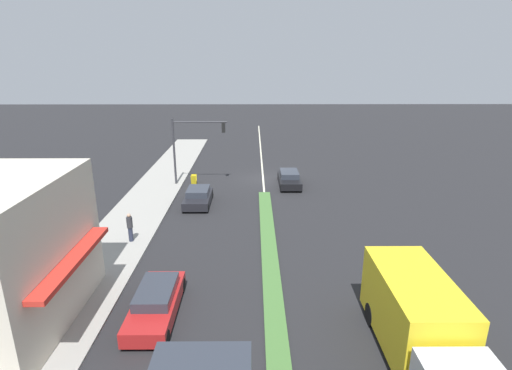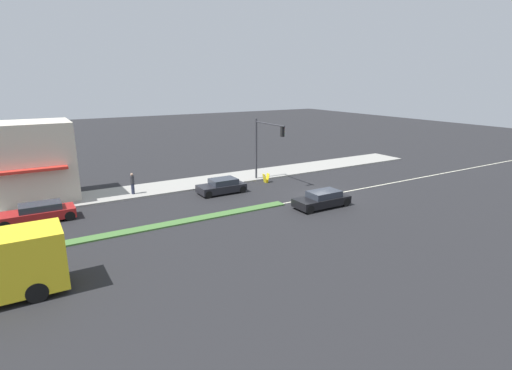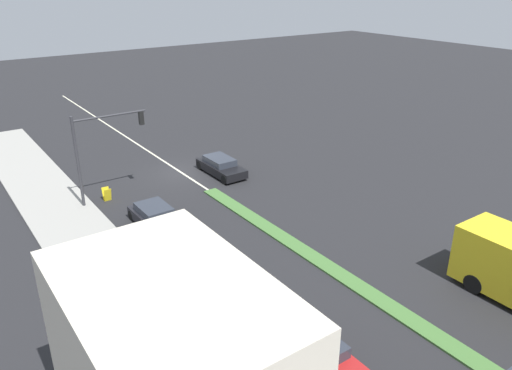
{
  "view_description": "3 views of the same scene",
  "coord_description": "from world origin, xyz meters",
  "px_view_note": "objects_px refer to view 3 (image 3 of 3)",
  "views": [
    {
      "loc": [
        0.89,
        34.56,
        10.41
      ],
      "look_at": [
        0.7,
        7.93,
        1.95
      ],
      "focal_mm": 28.0,
      "sensor_mm": 36.0,
      "label": 1
    },
    {
      "loc": [
        -23.8,
        20.52,
        9.14
      ],
      "look_at": [
        -0.43,
        6.49,
        1.92
      ],
      "focal_mm": 28.0,
      "sensor_mm": 36.0,
      "label": 2
    },
    {
      "loc": [
        14.9,
        30.39,
        13.26
      ],
      "look_at": [
        -0.49,
        8.62,
        1.91
      ],
      "focal_mm": 35.0,
      "sensor_mm": 36.0,
      "label": 3
    }
  ],
  "objects_px": {
    "traffic_signal_main": "(99,142)",
    "pedestrian": "(152,282)",
    "warning_aframe_sign": "(107,194)",
    "sedan_dark": "(155,217)",
    "suv_black": "(221,166)",
    "hatchback_red": "(314,353)"
  },
  "relations": [
    {
      "from": "traffic_signal_main",
      "to": "pedestrian",
      "type": "xyz_separation_m",
      "value": [
        1.99,
        11.37,
        -2.86
      ]
    },
    {
      "from": "warning_aframe_sign",
      "to": "sedan_dark",
      "type": "xyz_separation_m",
      "value": [
        -1.04,
        4.99,
        0.16
      ]
    },
    {
      "from": "warning_aframe_sign",
      "to": "sedan_dark",
      "type": "bearing_deg",
      "value": 101.76
    },
    {
      "from": "suv_black",
      "to": "hatchback_red",
      "type": "bearing_deg",
      "value": 68.38
    },
    {
      "from": "sedan_dark",
      "to": "hatchback_red",
      "type": "xyz_separation_m",
      "value": [
        0.0,
        13.49,
        0.02
      ]
    },
    {
      "from": "traffic_signal_main",
      "to": "hatchback_red",
      "type": "distance_m",
      "value": 18.68
    },
    {
      "from": "traffic_signal_main",
      "to": "warning_aframe_sign",
      "type": "relative_size",
      "value": 6.69
    },
    {
      "from": "warning_aframe_sign",
      "to": "suv_black",
      "type": "height_order",
      "value": "suv_black"
    },
    {
      "from": "traffic_signal_main",
      "to": "warning_aframe_sign",
      "type": "distance_m",
      "value": 3.48
    },
    {
      "from": "traffic_signal_main",
      "to": "sedan_dark",
      "type": "distance_m",
      "value": 5.99
    },
    {
      "from": "sedan_dark",
      "to": "suv_black",
      "type": "xyz_separation_m",
      "value": [
        -7.2,
        -4.68,
        0.01
      ]
    },
    {
      "from": "hatchback_red",
      "to": "suv_black",
      "type": "bearing_deg",
      "value": -111.62
    },
    {
      "from": "warning_aframe_sign",
      "to": "hatchback_red",
      "type": "distance_m",
      "value": 18.5
    },
    {
      "from": "sedan_dark",
      "to": "suv_black",
      "type": "height_order",
      "value": "sedan_dark"
    },
    {
      "from": "pedestrian",
      "to": "hatchback_red",
      "type": "xyz_separation_m",
      "value": [
        -3.11,
        6.98,
        -0.43
      ]
    },
    {
      "from": "pedestrian",
      "to": "traffic_signal_main",
      "type": "bearing_deg",
      "value": -99.91
    },
    {
      "from": "pedestrian",
      "to": "hatchback_red",
      "type": "height_order",
      "value": "pedestrian"
    },
    {
      "from": "pedestrian",
      "to": "hatchback_red",
      "type": "relative_size",
      "value": 0.38
    },
    {
      "from": "pedestrian",
      "to": "warning_aframe_sign",
      "type": "height_order",
      "value": "pedestrian"
    },
    {
      "from": "warning_aframe_sign",
      "to": "suv_black",
      "type": "relative_size",
      "value": 0.2
    },
    {
      "from": "sedan_dark",
      "to": "suv_black",
      "type": "bearing_deg",
      "value": -146.99
    },
    {
      "from": "suv_black",
      "to": "warning_aframe_sign",
      "type": "bearing_deg",
      "value": -2.15
    }
  ]
}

